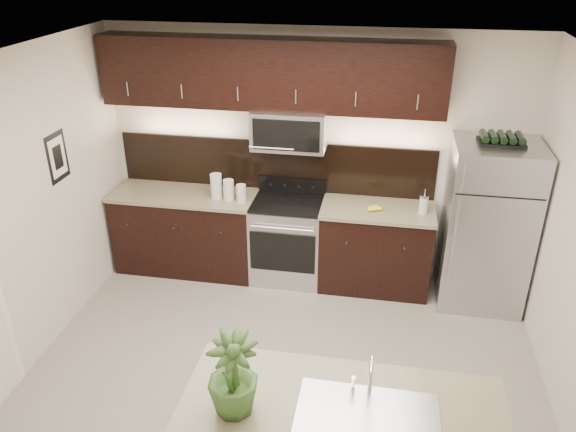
# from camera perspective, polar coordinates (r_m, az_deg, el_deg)

# --- Properties ---
(ground) EXTENTS (4.50, 4.50, 0.00)m
(ground) POSITION_cam_1_polar(r_m,az_deg,el_deg) (5.09, -0.69, -16.41)
(ground) COLOR gray
(ground) RESTS_ON ground
(room_walls) EXTENTS (4.52, 4.02, 2.71)m
(room_walls) POSITION_cam_1_polar(r_m,az_deg,el_deg) (4.12, -2.43, 1.01)
(room_walls) COLOR beige
(room_walls) RESTS_ON ground
(counter_run) EXTENTS (3.51, 0.65, 0.94)m
(counter_run) POSITION_cam_1_polar(r_m,az_deg,el_deg) (6.25, -1.89, -2.23)
(counter_run) COLOR black
(counter_run) RESTS_ON ground
(upper_fixtures) EXTENTS (3.49, 0.40, 1.66)m
(upper_fixtures) POSITION_cam_1_polar(r_m,az_deg,el_deg) (5.78, -1.57, 13.15)
(upper_fixtures) COLOR black
(upper_fixtures) RESTS_ON counter_run
(sink_faucet) EXTENTS (0.84, 0.50, 0.28)m
(sink_faucet) POSITION_cam_1_polar(r_m,az_deg,el_deg) (3.52, 8.08, -19.26)
(sink_faucet) COLOR silver
(sink_faucet) RESTS_ON island
(refrigerator) EXTENTS (0.83, 0.75, 1.73)m
(refrigerator) POSITION_cam_1_polar(r_m,az_deg,el_deg) (6.00, 19.51, -0.91)
(refrigerator) COLOR #B2B2B7
(refrigerator) RESTS_ON ground
(wine_rack) EXTENTS (0.43, 0.26, 0.10)m
(wine_rack) POSITION_cam_1_polar(r_m,az_deg,el_deg) (5.66, 20.89, 7.31)
(wine_rack) COLOR black
(wine_rack) RESTS_ON refrigerator
(plant) EXTENTS (0.35, 0.35, 0.54)m
(plant) POSITION_cam_1_polar(r_m,az_deg,el_deg) (3.37, -5.63, -15.71)
(plant) COLOR #345522
(plant) RESTS_ON island
(canisters) EXTENTS (0.40, 0.17, 0.27)m
(canisters) POSITION_cam_1_polar(r_m,az_deg,el_deg) (6.03, -6.35, 2.76)
(canisters) COLOR silver
(canisters) RESTS_ON counter_run
(french_press) EXTENTS (0.09, 0.09, 0.27)m
(french_press) POSITION_cam_1_polar(r_m,az_deg,el_deg) (5.85, 13.60, 1.14)
(french_press) COLOR silver
(french_press) RESTS_ON counter_run
(bananas) EXTENTS (0.20, 0.18, 0.05)m
(bananas) POSITION_cam_1_polar(r_m,az_deg,el_deg) (5.84, 8.31, 0.78)
(bananas) COLOR yellow
(bananas) RESTS_ON counter_run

